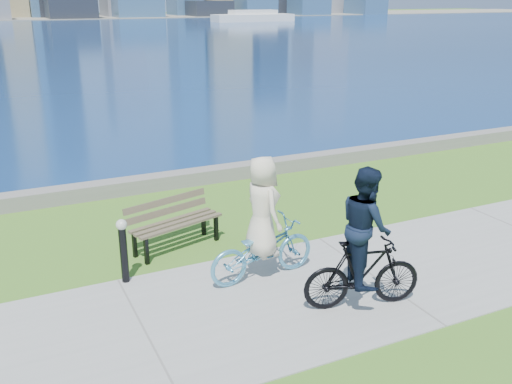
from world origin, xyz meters
TOP-DOWN VIEW (x-y plane):
  - ground at (0.00, 0.00)m, footprint 320.00×320.00m
  - concrete_path at (0.00, 0.00)m, footprint 80.00×3.50m
  - seawall at (0.00, 6.20)m, footprint 90.00×0.50m
  - bay_water at (0.00, 72.00)m, footprint 320.00×131.00m
  - far_shore at (0.00, 130.00)m, footprint 320.00×30.00m
  - ferry_far at (41.24, 92.18)m, footprint 15.16×4.33m
  - park_bench at (-2.71, 2.67)m, footprint 1.91×1.11m
  - bollard_lamp at (-3.89, 1.64)m, footprint 0.18×0.18m
  - cyclist_woman at (-1.75, 0.79)m, footprint 0.83×2.00m
  - cyclist_man at (-0.79, -0.73)m, footprint 0.98×1.92m

SIDE VIEW (x-z plane):
  - ground at x=0.00m, z-range 0.00..0.00m
  - bay_water at x=0.00m, z-range 0.00..0.01m
  - concrete_path at x=0.00m, z-range 0.00..0.02m
  - far_shore at x=0.00m, z-range 0.00..0.12m
  - seawall at x=0.00m, z-range 0.00..0.35m
  - park_bench at x=-2.71m, z-range 0.10..1.04m
  - bollard_lamp at x=-3.89m, z-range 0.08..1.22m
  - cyclist_woman at x=-1.75m, z-range -0.25..1.88m
  - ferry_far at x=41.24m, z-range -0.17..1.88m
  - cyclist_man at x=-0.79m, z-range -0.16..2.09m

